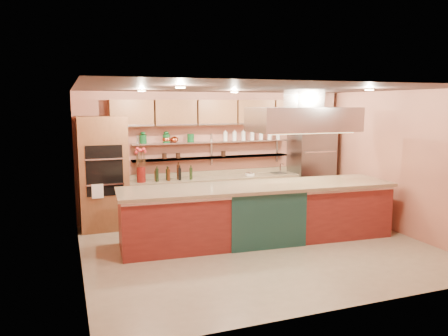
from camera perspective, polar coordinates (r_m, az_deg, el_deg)
name	(u,v)px	position (r m, az deg, el deg)	size (l,w,h in m)	color
floor	(258,248)	(7.94, 4.52, -10.40)	(6.00, 5.00, 0.02)	tan
ceiling	(260,88)	(7.52, 4.78, 10.33)	(6.00, 5.00, 0.02)	black
wall_back	(213,155)	(9.90, -1.44, 1.77)	(6.00, 0.04, 2.80)	#BB7258
wall_front	(347,199)	(5.47, 15.73, -3.98)	(6.00, 0.04, 2.80)	#BB7258
wall_left	(78,181)	(6.91, -18.56, -1.56)	(0.04, 5.00, 2.80)	#BB7258
wall_right	(398,162)	(9.26, 21.75, 0.70)	(0.04, 5.00, 2.80)	#BB7258
oven_stack	(103,173)	(9.13, -15.48, -0.69)	(0.95, 0.64, 2.30)	brown
refrigerator	(311,167)	(10.62, 11.30, 0.15)	(0.95, 0.72, 2.10)	slate
back_counter	(215,198)	(9.76, -1.13, -3.90)	(3.84, 0.64, 0.93)	tan
wall_shelf_lower	(213,158)	(9.77, -1.47, 1.38)	(3.60, 0.26, 0.03)	#B7BBBF
wall_shelf_upper	(213,142)	(9.74, -1.47, 3.42)	(3.60, 0.26, 0.03)	#B7BBBF
upper_cabinets	(216,113)	(9.67, -1.11, 7.25)	(4.60, 0.36, 0.55)	brown
range_hood	(303,119)	(8.37, 10.30, 6.26)	(2.00, 1.00, 0.45)	#B7BBBF
ceiling_downlights	(255,91)	(7.70, 4.14, 10.06)	(4.00, 2.80, 0.02)	#FFE5A5
island	(258,213)	(8.20, 4.52, -5.86)	(5.05, 1.10, 1.05)	maroon
flower_vase	(141,175)	(9.20, -10.77, -0.85)	(0.18, 0.18, 0.32)	#62120E
oil_bottle_cluster	(174,174)	(9.34, -6.59, -0.75)	(0.85, 0.24, 0.27)	black
kitchen_scale	(250,173)	(9.91, 3.39, -0.70)	(0.17, 0.13, 0.10)	white
bar_faucet	(280,168)	(10.34, 7.35, -0.02)	(0.03, 0.03, 0.22)	white
copper_kettle	(175,139)	(9.49, -6.48, 3.73)	(0.16, 0.16, 0.13)	#D05730
green_canister	(191,138)	(9.58, -4.38, 3.94)	(0.15, 0.15, 0.18)	#104C20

